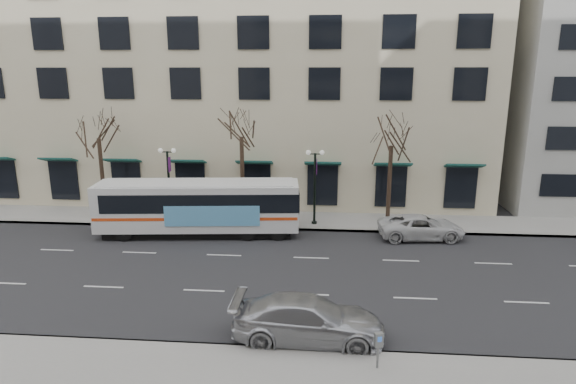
# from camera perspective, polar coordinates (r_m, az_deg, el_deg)

# --- Properties ---
(ground) EXTENTS (160.00, 160.00, 0.00)m
(ground) POSITION_cam_1_polar(r_m,az_deg,el_deg) (25.97, -8.67, -9.28)
(ground) COLOR black
(ground) RESTS_ON ground
(sidewalk_far) EXTENTS (80.00, 4.00, 0.15)m
(sidewalk_far) POSITION_cam_1_polar(r_m,az_deg,el_deg) (33.74, 3.16, -3.44)
(sidewalk_far) COLOR gray
(sidewalk_far) RESTS_ON ground
(building_hotel) EXTENTS (40.00, 20.00, 24.00)m
(building_hotel) POSITION_cam_1_polar(r_m,az_deg,el_deg) (44.87, -5.52, 16.31)
(building_hotel) COLOR beige
(building_hotel) RESTS_ON ground
(tree_far_left) EXTENTS (3.60, 3.60, 8.34)m
(tree_far_left) POSITION_cam_1_polar(r_m,az_deg,el_deg) (35.81, -21.67, 7.46)
(tree_far_left) COLOR black
(tree_far_left) RESTS_ON ground
(tree_far_mid) EXTENTS (3.60, 3.60, 8.55)m
(tree_far_mid) POSITION_cam_1_polar(r_m,az_deg,el_deg) (32.64, -5.58, 8.19)
(tree_far_mid) COLOR black
(tree_far_mid) RESTS_ON ground
(tree_far_right) EXTENTS (3.60, 3.60, 8.06)m
(tree_far_right) POSITION_cam_1_polar(r_m,az_deg,el_deg) (32.46, 12.23, 7.04)
(tree_far_right) COLOR black
(tree_far_right) RESTS_ON ground
(lamp_post_left) EXTENTS (1.22, 0.45, 5.21)m
(lamp_post_left) POSITION_cam_1_polar(r_m,az_deg,el_deg) (33.95, -13.92, 1.28)
(lamp_post_left) COLOR black
(lamp_post_left) RESTS_ON ground
(lamp_post_right) EXTENTS (1.22, 0.45, 5.21)m
(lamp_post_right) POSITION_cam_1_polar(r_m,az_deg,el_deg) (32.20, 3.20, 1.00)
(lamp_post_right) COLOR black
(lamp_post_right) RESTS_ON ground
(city_bus) EXTENTS (13.01, 4.03, 3.47)m
(city_bus) POSITION_cam_1_polar(r_m,az_deg,el_deg) (31.19, -10.43, -1.64)
(city_bus) COLOR silver
(city_bus) RESTS_ON ground
(silver_car) EXTENTS (6.00, 2.51, 1.73)m
(silver_car) POSITION_cam_1_polar(r_m,az_deg,el_deg) (19.39, 2.41, -14.83)
(silver_car) COLOR #B3B5BB
(silver_car) RESTS_ON ground
(white_pickup) EXTENTS (5.52, 2.92, 1.48)m
(white_pickup) POSITION_cam_1_polar(r_m,az_deg,el_deg) (31.44, 15.51, -4.01)
(white_pickup) COLOR silver
(white_pickup) RESTS_ON ground
(pay_station) EXTENTS (0.33, 0.26, 1.36)m
(pay_station) POSITION_cam_1_polar(r_m,az_deg,el_deg) (17.70, 10.67, -17.14)
(pay_station) COLOR gray
(pay_station) RESTS_ON sidewalk_near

